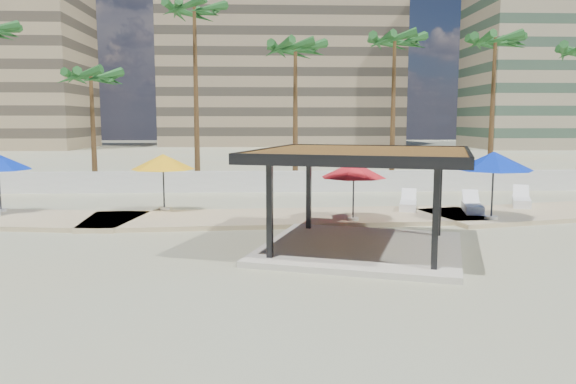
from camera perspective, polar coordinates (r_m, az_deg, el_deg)
The scene contains 16 objects.
ground at distance 16.25m, azimuth -6.26°, elevation -7.23°, with size 200.00×200.00×0.00m, color tan.
promenade at distance 23.72m, azimuth -0.22°, elevation -2.42°, with size 44.45×7.97×0.24m.
boundary_wall at distance 31.91m, azimuth -4.41°, elevation 1.05°, with size 56.00×0.30×1.20m, color silver.
building_mid at distance 94.30m, azimuth -0.71°, elevation 13.52°, with size 38.00×16.00×30.40m.
pavilion_central at distance 17.47m, azimuth 7.55°, elevation 0.12°, with size 7.95×7.95×3.19m.
umbrella_b at distance 24.88m, azimuth -12.58°, elevation 3.00°, with size 3.01×3.01×2.44m.
umbrella_c at distance 21.86m, azimuth 6.69°, elevation 2.25°, with size 3.40×3.40×2.30m.
umbrella_d at distance 23.35m, azimuth 20.18°, elevation 2.96°, with size 3.61×3.61×2.68m.
lounger_b at distance 25.31m, azimuth 12.11°, elevation -1.25°, with size 1.23×2.21×0.80m.
lounger_c at distance 25.30m, azimuth 18.23°, elevation -1.44°, with size 1.19×2.28×0.83m.
lounger_d at distance 27.84m, azimuth 22.62°, elevation -0.86°, with size 1.52×2.35×0.85m.
palm_c at distance 35.34m, azimuth -19.39°, elevation 10.64°, with size 3.00×3.00×7.43m.
palm_d at distance 35.36m, azimuth -9.49°, elevation 17.05°, with size 3.00×3.00×11.42m.
palm_e at distance 34.38m, azimuth 0.76°, elevation 13.85°, with size 3.00×3.00×9.14m.
palm_f at distance 35.47m, azimuth 10.78°, elevation 14.32°, with size 3.00×3.00×9.66m.
palm_g at distance 36.91m, azimuth 20.30°, elevation 13.69°, with size 3.00×3.00×9.63m.
Camera 1 is at (1.08, -15.70, 4.07)m, focal length 35.00 mm.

